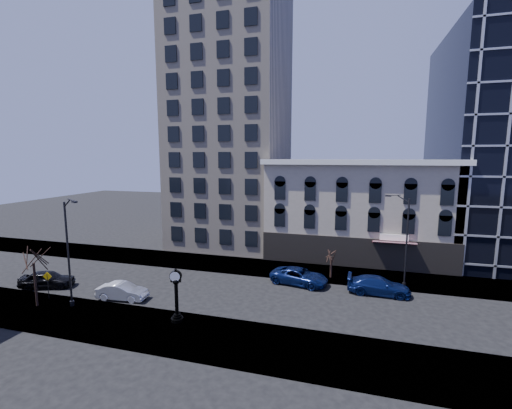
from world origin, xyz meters
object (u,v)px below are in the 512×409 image
(car_near_a, at_px, (47,279))
(car_near_b, at_px, (122,291))
(street_lamp_near, at_px, (70,224))
(street_clock, at_px, (176,297))
(warning_sign, at_px, (48,280))

(car_near_a, distance_m, car_near_b, 8.97)
(street_lamp_near, bearing_deg, car_near_a, 176.14)
(street_lamp_near, distance_m, car_near_a, 9.70)
(street_lamp_near, relative_size, car_near_a, 1.93)
(street_clock, distance_m, warning_sign, 13.13)
(car_near_a, bearing_deg, street_lamp_near, -137.27)
(street_lamp_near, bearing_deg, car_near_b, 71.22)
(warning_sign, xyz_separation_m, car_near_b, (6.19, 2.04, -1.12))
(street_clock, height_order, warning_sign, street_clock)
(street_clock, bearing_deg, warning_sign, 162.09)
(warning_sign, relative_size, car_near_a, 0.51)
(street_lamp_near, height_order, car_near_a, street_lamp_near)
(street_clock, distance_m, car_near_b, 7.50)
(warning_sign, bearing_deg, car_near_b, 6.20)
(street_lamp_near, bearing_deg, warning_sign, -169.51)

